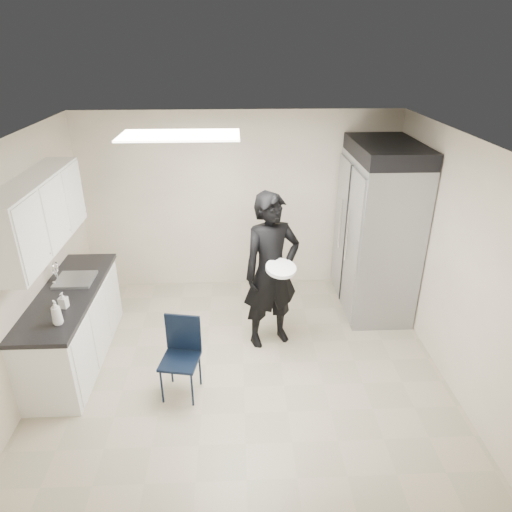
{
  "coord_description": "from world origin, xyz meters",
  "views": [
    {
      "loc": [
        -0.04,
        -4.28,
        3.46
      ],
      "look_at": [
        0.16,
        0.2,
        1.31
      ],
      "focal_mm": 32.0,
      "sensor_mm": 36.0,
      "label": 1
    }
  ],
  "objects_px": {
    "commercial_fridge": "(377,236)",
    "folding_chair": "(180,361)",
    "lower_counter": "(74,328)",
    "man_tuxedo": "(271,272)"
  },
  "relations": [
    {
      "from": "commercial_fridge",
      "to": "folding_chair",
      "type": "height_order",
      "value": "commercial_fridge"
    },
    {
      "from": "lower_counter",
      "to": "commercial_fridge",
      "type": "relative_size",
      "value": 0.9
    },
    {
      "from": "folding_chair",
      "to": "man_tuxedo",
      "type": "xyz_separation_m",
      "value": [
        1.01,
        0.92,
        0.54
      ]
    },
    {
      "from": "lower_counter",
      "to": "folding_chair",
      "type": "bearing_deg",
      "value": -27.01
    },
    {
      "from": "commercial_fridge",
      "to": "man_tuxedo",
      "type": "distance_m",
      "value": 1.69
    },
    {
      "from": "man_tuxedo",
      "to": "lower_counter",
      "type": "bearing_deg",
      "value": 165.74
    },
    {
      "from": "folding_chair",
      "to": "man_tuxedo",
      "type": "height_order",
      "value": "man_tuxedo"
    },
    {
      "from": "man_tuxedo",
      "to": "commercial_fridge",
      "type": "bearing_deg",
      "value": 7.84
    },
    {
      "from": "commercial_fridge",
      "to": "folding_chair",
      "type": "distance_m",
      "value": 3.1
    },
    {
      "from": "folding_chair",
      "to": "man_tuxedo",
      "type": "relative_size",
      "value": 0.44
    }
  ]
}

